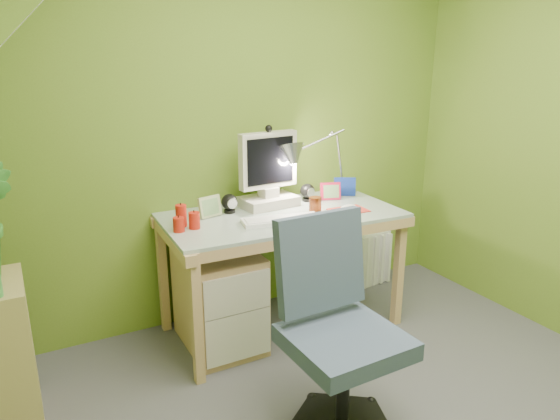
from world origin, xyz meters
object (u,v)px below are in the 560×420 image
monitor (268,162)px  task_chair (345,338)px  side_ledge (2,356)px  desk (282,271)px  radiator (363,259)px  desk_lamp (330,149)px

monitor → task_chair: bearing=-105.6°
task_chair → side_ledge: bearing=147.5°
desk → radiator: desk is taller
desk_lamp → task_chair: size_ratio=0.66×
monitor → desk_lamp: (0.45, 0.00, 0.05)m
desk → desk_lamp: desk_lamp is taller
task_chair → radiator: size_ratio=2.43×
radiator → side_ledge: bearing=-178.1°
desk → desk_lamp: bearing=24.0°
monitor → radiator: (0.83, 0.09, -0.83)m
monitor → desk_lamp: 0.45m
side_ledge → desk_lamp: bearing=10.5°
radiator → task_chair: bearing=-139.2°
monitor → task_chair: monitor is taller
side_ledge → radiator: size_ratio=1.77×
side_ledge → task_chair: size_ratio=0.73×
monitor → radiator: 1.17m
side_ledge → radiator: 2.42m
radiator → desk: bearing=-171.1°
desk_lamp → side_ledge: (-1.99, -0.37, -0.72)m
desk → monitor: (0.00, 0.18, 0.65)m
side_ledge → monitor: bearing=13.5°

